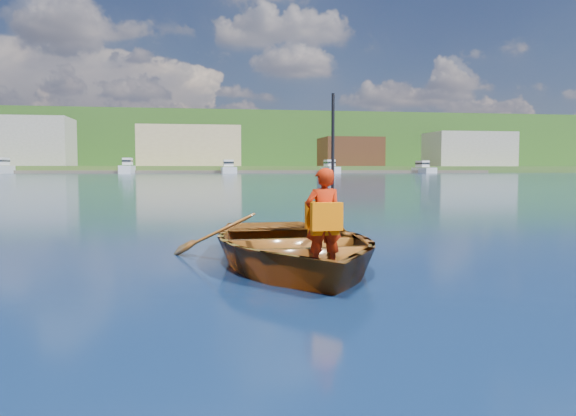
% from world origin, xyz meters
% --- Properties ---
extents(ground, '(600.00, 600.00, 0.00)m').
position_xyz_m(ground, '(0.00, 0.00, 0.00)').
color(ground, '#0F2F49').
rests_on(ground, ground).
extents(rowboat, '(3.12, 4.19, 0.83)m').
position_xyz_m(rowboat, '(-1.24, -0.77, 0.27)').
color(rowboat, brown).
rests_on(rowboat, ground).
extents(child_paddler, '(0.42, 0.36, 1.94)m').
position_xyz_m(child_paddler, '(-1.02, -1.66, 0.67)').
color(child_paddler, '#A11C05').
rests_on(child_paddler, ground).
extents(shoreline, '(400.00, 140.00, 22.00)m').
position_xyz_m(shoreline, '(0.00, 236.61, 10.32)').
color(shoreline, '#365223').
rests_on(shoreline, ground).
extents(dock, '(160.03, 10.76, 0.80)m').
position_xyz_m(dock, '(0.06, 148.00, 0.40)').
color(dock, brown).
rests_on(dock, ground).
extents(waterfront_buildings, '(202.00, 16.00, 14.00)m').
position_xyz_m(waterfront_buildings, '(-7.74, 165.00, 7.74)').
color(waterfront_buildings, brown).
rests_on(waterfront_buildings, ground).
extents(marina_yachts, '(144.70, 13.57, 4.29)m').
position_xyz_m(marina_yachts, '(-11.55, 143.32, 1.38)').
color(marina_yachts, silver).
rests_on(marina_yachts, ground).
extents(hillside_trees, '(297.19, 77.66, 23.92)m').
position_xyz_m(hillside_trees, '(34.09, 231.49, 16.88)').
color(hillside_trees, '#382314').
rests_on(hillside_trees, ground).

